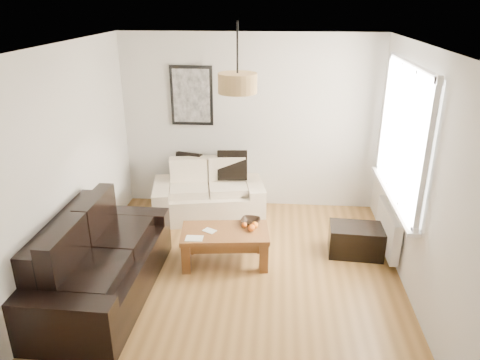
# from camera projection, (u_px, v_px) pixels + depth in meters

# --- Properties ---
(floor) EXTENTS (4.50, 4.50, 0.00)m
(floor) POSITION_uv_depth(u_px,v_px,m) (235.00, 285.00, 5.15)
(floor) COLOR brown
(floor) RESTS_ON ground
(ceiling) EXTENTS (3.80, 4.50, 0.00)m
(ceiling) POSITION_uv_depth(u_px,v_px,m) (234.00, 48.00, 4.17)
(ceiling) COLOR white
(ceiling) RESTS_ON floor
(wall_back) EXTENTS (3.80, 0.04, 2.60)m
(wall_back) POSITION_uv_depth(u_px,v_px,m) (250.00, 123.00, 6.74)
(wall_back) COLOR silver
(wall_back) RESTS_ON floor
(wall_front) EXTENTS (3.80, 0.04, 2.60)m
(wall_front) POSITION_uv_depth(u_px,v_px,m) (197.00, 326.00, 2.58)
(wall_front) COLOR silver
(wall_front) RESTS_ON floor
(wall_left) EXTENTS (0.04, 4.50, 2.60)m
(wall_left) POSITION_uv_depth(u_px,v_px,m) (57.00, 174.00, 4.81)
(wall_left) COLOR silver
(wall_left) RESTS_ON floor
(wall_right) EXTENTS (0.04, 4.50, 2.60)m
(wall_right) POSITION_uv_depth(u_px,v_px,m) (425.00, 185.00, 4.51)
(wall_right) COLOR silver
(wall_right) RESTS_ON floor
(window_bay) EXTENTS (0.14, 1.90, 1.60)m
(window_bay) POSITION_uv_depth(u_px,v_px,m) (405.00, 134.00, 5.14)
(window_bay) COLOR white
(window_bay) RESTS_ON wall_right
(radiator) EXTENTS (0.10, 0.90, 0.52)m
(radiator) POSITION_uv_depth(u_px,v_px,m) (388.00, 229.00, 5.60)
(radiator) COLOR white
(radiator) RESTS_ON wall_right
(poster) EXTENTS (0.62, 0.04, 0.87)m
(poster) POSITION_uv_depth(u_px,v_px,m) (192.00, 96.00, 6.63)
(poster) COLOR black
(poster) RESTS_ON wall_back
(pendant_shade) EXTENTS (0.40, 0.40, 0.20)m
(pendant_shade) POSITION_uv_depth(u_px,v_px,m) (237.00, 83.00, 4.59)
(pendant_shade) COLOR tan
(pendant_shade) RESTS_ON ceiling
(loveseat_cream) EXTENTS (1.73, 1.15, 0.79)m
(loveseat_cream) POSITION_uv_depth(u_px,v_px,m) (209.00, 190.00, 6.69)
(loveseat_cream) COLOR beige
(loveseat_cream) RESTS_ON floor
(sofa_leather) EXTENTS (1.04, 2.08, 0.89)m
(sofa_leather) POSITION_uv_depth(u_px,v_px,m) (100.00, 258.00, 4.85)
(sofa_leather) COLOR black
(sofa_leather) RESTS_ON floor
(coffee_table) EXTENTS (1.10, 0.68, 0.43)m
(coffee_table) POSITION_uv_depth(u_px,v_px,m) (225.00, 246.00, 5.53)
(coffee_table) COLOR brown
(coffee_table) RESTS_ON floor
(ottoman) EXTENTS (0.69, 0.47, 0.38)m
(ottoman) POSITION_uv_depth(u_px,v_px,m) (356.00, 240.00, 5.72)
(ottoman) COLOR black
(ottoman) RESTS_ON floor
(cushion_left) EXTENTS (0.40, 0.21, 0.39)m
(cushion_left) POSITION_uv_depth(u_px,v_px,m) (189.00, 166.00, 6.78)
(cushion_left) COLOR black
(cushion_left) RESTS_ON loveseat_cream
(cushion_right) EXTENTS (0.45, 0.18, 0.44)m
(cushion_right) POSITION_uv_depth(u_px,v_px,m) (232.00, 165.00, 6.72)
(cushion_right) COLOR black
(cushion_right) RESTS_ON loveseat_cream
(fruit_bowl) EXTENTS (0.27, 0.27, 0.06)m
(fruit_bowl) POSITION_uv_depth(u_px,v_px,m) (251.00, 221.00, 5.62)
(fruit_bowl) COLOR black
(fruit_bowl) RESTS_ON coffee_table
(orange_a) EXTENTS (0.09, 0.09, 0.09)m
(orange_a) POSITION_uv_depth(u_px,v_px,m) (251.00, 228.00, 5.44)
(orange_a) COLOR orange
(orange_a) RESTS_ON fruit_bowl
(orange_b) EXTENTS (0.10, 0.10, 0.08)m
(orange_b) POSITION_uv_depth(u_px,v_px,m) (255.00, 225.00, 5.51)
(orange_b) COLOR orange
(orange_b) RESTS_ON fruit_bowl
(orange_c) EXTENTS (0.08, 0.08, 0.07)m
(orange_c) POSITION_uv_depth(u_px,v_px,m) (244.00, 225.00, 5.51)
(orange_c) COLOR #DB5612
(orange_c) RESTS_ON fruit_bowl
(papers) EXTENTS (0.20, 0.14, 0.01)m
(papers) POSITION_uv_depth(u_px,v_px,m) (194.00, 238.00, 5.28)
(papers) COLOR white
(papers) RESTS_ON coffee_table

